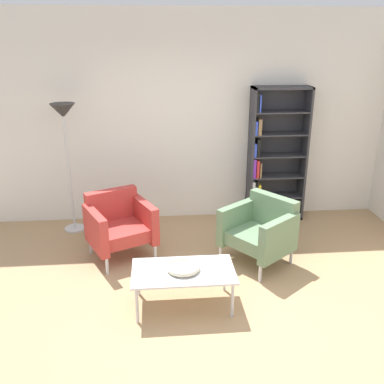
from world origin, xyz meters
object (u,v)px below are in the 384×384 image
Objects in this scene: decorative_bowl at (183,267)px; floor_lamp_torchiere at (64,126)px; coffee_table_low at (183,273)px; armchair_by_bookshelf at (261,229)px; armchair_near_window at (119,224)px; bookshelf_tall at (272,157)px.

floor_lamp_torchiere is at bearing 125.86° from decorative_bowl.
decorative_bowl reaches higher than coffee_table_low.
armchair_by_bookshelf is at bearing 40.19° from decorative_bowl.
floor_lamp_torchiere reaches higher than armchair_by_bookshelf.
decorative_bowl is 0.35× the size of armchair_near_window.
decorative_bowl is 0.18× the size of floor_lamp_torchiere.
floor_lamp_torchiere is at bearing -152.81° from armchair_by_bookshelf.
floor_lamp_torchiere is (-2.80, -0.20, 0.54)m from bookshelf_tall.
coffee_table_low is at bearing -45.00° from decorative_bowl.
floor_lamp_torchiere is (-1.38, 1.91, 1.01)m from decorative_bowl.
armchair_by_bookshelf is at bearing -25.15° from floor_lamp_torchiere.
floor_lamp_torchiere is at bearing 105.46° from armchair_near_window.
coffee_table_low is 0.57× the size of floor_lamp_torchiere.
bookshelf_tall reaches higher than floor_lamp_torchiere.
bookshelf_tall is 1.09× the size of floor_lamp_torchiere.
decorative_bowl is at bearing -123.85° from bookshelf_tall.
bookshelf_tall reaches higher than armchair_by_bookshelf.
armchair_near_window is (-0.70, 1.12, 0.05)m from coffee_table_low.
armchair_by_bookshelf is at bearing -109.24° from bookshelf_tall.
decorative_bowl is 0.34× the size of armchair_by_bookshelf.
armchair_near_window reaches higher than coffee_table_low.
floor_lamp_torchiere is at bearing 125.86° from coffee_table_low.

